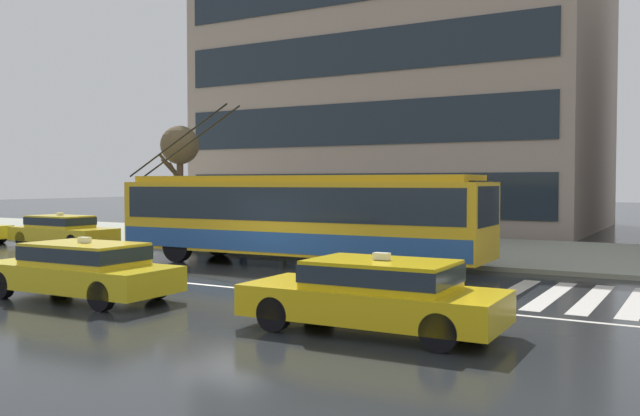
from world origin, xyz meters
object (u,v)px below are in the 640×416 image
(taxi_queued_behind_bus, at_px, (62,229))
(pedestrian_waiting_by_pole, at_px, (400,229))
(bus_shelter, at_px, (334,196))
(street_tree_bare, at_px, (180,149))
(taxi_oncoming_near, at_px, (81,268))
(taxi_oncoming_far, at_px, (376,292))
(trolleybus, at_px, (297,216))
(pedestrian_at_shelter, at_px, (245,205))
(pedestrian_walking_past, at_px, (284,204))
(pedestrian_approaching_curb, at_px, (343,208))

(taxi_queued_behind_bus, bearing_deg, pedestrian_waiting_by_pole, 8.20)
(bus_shelter, bearing_deg, street_tree_bare, -174.09)
(pedestrian_waiting_by_pole, height_order, street_tree_bare, street_tree_bare)
(taxi_queued_behind_bus, distance_m, taxi_oncoming_near, 13.23)
(pedestrian_waiting_by_pole, bearing_deg, taxi_oncoming_far, -69.13)
(trolleybus, height_order, taxi_oncoming_near, trolleybus)
(pedestrian_at_shelter, bearing_deg, pedestrian_walking_past, 78.68)
(taxi_oncoming_far, bearing_deg, pedestrian_at_shelter, 135.40)
(taxi_queued_behind_bus, bearing_deg, street_tree_bare, 37.01)
(taxi_oncoming_far, height_order, taxi_queued_behind_bus, same)
(taxi_oncoming_far, xyz_separation_m, pedestrian_approaching_curb, (-6.62, 11.20, 0.95))
(pedestrian_at_shelter, bearing_deg, pedestrian_waiting_by_pole, -1.57)
(pedestrian_walking_past, relative_size, pedestrian_waiting_by_pole, 1.25)
(pedestrian_approaching_curb, bearing_deg, taxi_oncoming_far, -59.39)
(taxi_oncoming_far, distance_m, pedestrian_walking_past, 15.48)
(pedestrian_approaching_curb, xyz_separation_m, pedestrian_walking_past, (-3.07, 0.83, 0.07))
(pedestrian_waiting_by_pole, relative_size, street_tree_bare, 0.33)
(trolleybus, xyz_separation_m, pedestrian_approaching_curb, (-0.41, 3.79, 0.10))
(taxi_queued_behind_bus, bearing_deg, bus_shelter, 18.48)
(bus_shelter, bearing_deg, taxi_queued_behind_bus, -161.52)
(pedestrian_at_shelter, distance_m, pedestrian_walking_past, 2.10)
(taxi_queued_behind_bus, distance_m, pedestrian_waiting_by_pole, 14.03)
(bus_shelter, distance_m, pedestrian_walking_past, 2.75)
(taxi_queued_behind_bus, distance_m, pedestrian_at_shelter, 7.88)
(taxi_queued_behind_bus, xyz_separation_m, taxi_oncoming_near, (10.50, -8.05, 0.00))
(pedestrian_at_shelter, bearing_deg, bus_shelter, 23.89)
(pedestrian_approaching_curb, height_order, pedestrian_walking_past, pedestrian_walking_past)
(bus_shelter, distance_m, pedestrian_approaching_curb, 0.64)
(trolleybus, relative_size, taxi_queued_behind_bus, 2.70)
(pedestrian_at_shelter, distance_m, pedestrian_waiting_by_pole, 6.41)
(taxi_oncoming_far, bearing_deg, trolleybus, 129.97)
(trolleybus, bearing_deg, pedestrian_walking_past, 127.05)
(pedestrian_walking_past, distance_m, street_tree_bare, 4.95)
(taxi_queued_behind_bus, height_order, pedestrian_walking_past, pedestrian_walking_past)
(taxi_oncoming_near, height_order, pedestrian_walking_past, pedestrian_walking_past)
(taxi_oncoming_far, xyz_separation_m, street_tree_bare, (-13.87, 10.61, 3.27))
(taxi_oncoming_far, distance_m, bus_shelter, 13.41)
(trolleybus, bearing_deg, taxi_oncoming_near, -96.70)
(pedestrian_approaching_curb, distance_m, pedestrian_walking_past, 3.19)
(taxi_oncoming_near, xyz_separation_m, pedestrian_walking_past, (-2.58, 12.29, 1.02))
(pedestrian_approaching_curb, distance_m, street_tree_bare, 7.63)
(pedestrian_at_shelter, relative_size, pedestrian_waiting_by_pole, 1.25)
(taxi_oncoming_near, bearing_deg, taxi_oncoming_far, 2.08)
(pedestrian_waiting_by_pole, distance_m, street_tree_bare, 10.57)
(bus_shelter, xyz_separation_m, pedestrian_walking_past, (-2.64, 0.71, -0.37))
(trolleybus, bearing_deg, taxi_oncoming_far, -50.03)
(bus_shelter, relative_size, pedestrian_at_shelter, 1.98)
(trolleybus, height_order, taxi_queued_behind_bus, trolleybus)
(pedestrian_approaching_curb, bearing_deg, taxi_queued_behind_bus, -162.79)
(pedestrian_approaching_curb, relative_size, street_tree_bare, 0.39)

